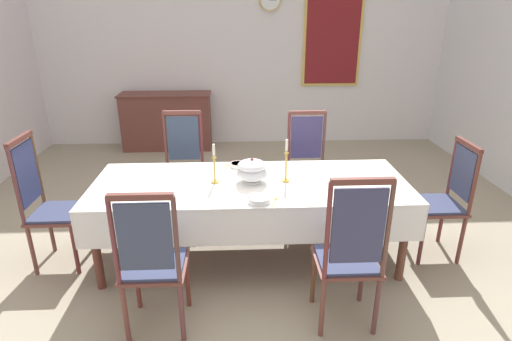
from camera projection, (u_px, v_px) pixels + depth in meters
ground at (251, 255)px, 3.94m from camera, size 6.52×7.03×0.04m
back_wall at (243, 39)px, 6.60m from camera, size 6.52×0.08×3.41m
dining_table at (250, 190)px, 3.63m from camera, size 2.71×1.00×0.76m
tablecloth at (251, 190)px, 3.63m from camera, size 2.73×1.02×0.32m
chair_south_a at (152, 260)px, 2.80m from camera, size 0.44×0.42×1.14m
chair_north_a at (183, 164)px, 4.48m from camera, size 0.44×0.42×1.16m
chair_south_b at (350, 252)px, 2.84m from camera, size 0.44×0.42×1.21m
chair_north_b at (307, 163)px, 4.54m from camera, size 0.44×0.42×1.14m
chair_head_west at (47, 202)px, 3.59m from camera, size 0.42×0.44×1.19m
chair_head_east at (445, 198)px, 3.75m from camera, size 0.42×0.44×1.09m
soup_tureen at (252, 170)px, 3.57m from camera, size 0.28×0.28×0.22m
candlestick_west at (214, 167)px, 3.54m from camera, size 0.07×0.07×0.35m
candlestick_east at (286, 165)px, 3.56m from camera, size 0.07×0.07×0.38m
bowl_near_left at (259, 199)px, 3.23m from camera, size 0.18×0.18×0.04m
bowl_near_right at (238, 164)px, 3.94m from camera, size 0.16×0.16×0.04m
spoon_primary at (275, 200)px, 3.26m from camera, size 0.06×0.17×0.01m
spoon_secondary at (227, 165)px, 3.97m from camera, size 0.05×0.18×0.01m
sideboard at (167, 121)px, 6.72m from camera, size 1.44×0.48×0.90m
mounted_clock at (270, 0)px, 6.35m from camera, size 0.33×0.06×0.33m
framed_painting at (333, 36)px, 6.59m from camera, size 0.93×0.05×1.58m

